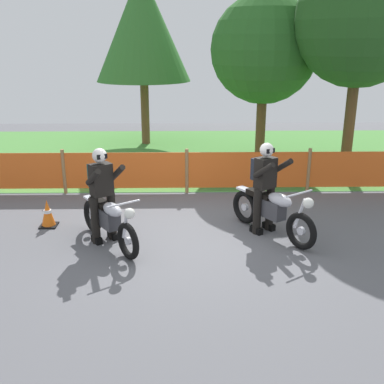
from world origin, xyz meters
TOP-DOWN VIEW (x-y plane):
  - ground at (0.00, 0.00)m, footprint 24.00×24.00m
  - grass_verge at (0.00, 6.34)m, footprint 24.00×7.64m
  - barrier_fence at (0.00, 2.52)m, footprint 11.46×0.08m
  - tree_leftmost at (-1.38, 7.94)m, footprint 3.11×3.11m
  - tree_near_left at (2.20, 5.58)m, footprint 3.01×3.01m
  - tree_near_right at (4.29, 4.15)m, footprint 3.25×3.25m
  - motorcycle_lead at (1.53, 0.02)m, footprint 1.27×1.79m
  - motorcycle_trailing at (-1.37, -0.34)m, footprint 1.24×1.70m
  - rider_lead at (1.40, 0.21)m, footprint 0.72×0.79m
  - rider_trailing at (-1.49, -0.16)m, footprint 0.72×0.79m
  - traffic_cone at (-2.68, 0.52)m, footprint 0.32×0.32m

SIDE VIEW (x-z plane):
  - ground at x=0.00m, z-range -0.02..0.00m
  - grass_verge at x=0.00m, z-range 0.00..0.01m
  - traffic_cone at x=-2.68m, z-range -0.01..0.52m
  - motorcycle_trailing at x=-1.37m, z-range -0.01..0.93m
  - motorcycle_lead at x=1.53m, z-range -0.02..0.97m
  - barrier_fence at x=0.00m, z-range 0.02..1.07m
  - rider_lead at x=1.40m, z-range 0.11..1.80m
  - rider_trailing at x=-1.49m, z-range 0.11..1.80m
  - tree_near_left at x=2.20m, z-range 0.82..5.50m
  - tree_leftmost at x=-1.38m, z-range 1.05..6.63m
  - tree_near_right at x=4.29m, z-range 1.11..6.60m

